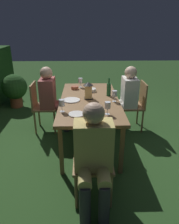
% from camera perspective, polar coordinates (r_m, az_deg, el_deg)
% --- Properties ---
extents(ground_plane, '(16.00, 16.00, 0.00)m').
position_cam_1_polar(ground_plane, '(3.60, 0.00, -7.45)').
color(ground_plane, '#26471E').
extents(dining_table, '(1.85, 0.90, 0.72)m').
position_cam_1_polar(dining_table, '(3.31, 0.00, 2.62)').
color(dining_table, olive).
rests_on(dining_table, ground).
extents(chair_head_near, '(0.40, 0.42, 0.87)m').
position_cam_1_polar(chair_head_near, '(2.35, 0.88, -11.70)').
color(chair_head_near, '#937047').
rests_on(chair_head_near, ground).
extents(person_in_mustard, '(0.48, 0.38, 1.15)m').
position_cam_1_polar(person_in_mustard, '(2.10, 1.14, -11.31)').
color(person_in_mustard, tan).
rests_on(person_in_mustard, ground).
extents(chair_side_left_b, '(0.42, 0.40, 0.87)m').
position_cam_1_polar(chair_side_left_b, '(3.88, 12.34, 2.25)').
color(chair_side_left_b, '#937047').
rests_on(chair_side_left_b, ground).
extents(person_in_cream, '(0.38, 0.47, 1.15)m').
position_cam_1_polar(person_in_cream, '(3.79, 9.65, 4.40)').
color(person_in_cream, white).
rests_on(person_in_cream, ground).
extents(chair_side_right_b, '(0.42, 0.40, 0.87)m').
position_cam_1_polar(chair_side_right_b, '(3.84, -12.85, 1.99)').
color(chair_side_right_b, '#937047').
rests_on(chair_side_right_b, ground).
extents(person_in_rust, '(0.38, 0.47, 1.15)m').
position_cam_1_polar(person_in_rust, '(3.76, -10.12, 4.20)').
color(person_in_rust, '#9E4C47').
rests_on(person_in_rust, ground).
extents(lantern_centerpiece, '(0.15, 0.15, 0.27)m').
position_cam_1_polar(lantern_centerpiece, '(3.27, -0.33, 6.07)').
color(lantern_centerpiece, black).
rests_on(lantern_centerpiece, dining_table).
extents(green_bottle_on_table, '(0.07, 0.07, 0.29)m').
position_cam_1_polar(green_bottle_on_table, '(3.44, 5.20, 6.14)').
color(green_bottle_on_table, '#1E5B2D').
rests_on(green_bottle_on_table, dining_table).
extents(wine_glass_a, '(0.08, 0.08, 0.17)m').
position_cam_1_polar(wine_glass_a, '(3.90, -2.48, 8.35)').
color(wine_glass_a, silver).
rests_on(wine_glass_a, dining_table).
extents(wine_glass_b, '(0.08, 0.08, 0.17)m').
position_cam_1_polar(wine_glass_b, '(2.81, -7.46, 2.32)').
color(wine_glass_b, silver).
rests_on(wine_glass_b, dining_table).
extents(wine_glass_c, '(0.08, 0.08, 0.17)m').
position_cam_1_polar(wine_glass_c, '(2.71, 4.89, 1.68)').
color(wine_glass_c, silver).
rests_on(wine_glass_c, dining_table).
extents(wine_glass_d, '(0.08, 0.08, 0.17)m').
position_cam_1_polar(wine_glass_d, '(3.18, 6.74, 4.82)').
color(wine_glass_d, silver).
rests_on(wine_glass_d, dining_table).
extents(plate_a, '(0.26, 0.26, 0.01)m').
position_cam_1_polar(plate_a, '(3.24, -4.88, 3.21)').
color(plate_a, white).
rests_on(plate_a, dining_table).
extents(plate_b, '(0.21, 0.21, 0.01)m').
position_cam_1_polar(plate_b, '(2.73, -3.52, -0.58)').
color(plate_b, silver).
rests_on(plate_b, dining_table).
extents(bowl_olives, '(0.17, 0.17, 0.05)m').
position_cam_1_polar(bowl_olives, '(2.79, 1.53, 0.42)').
color(bowl_olives, '#9E5138').
rests_on(bowl_olives, dining_table).
extents(bowl_bread, '(0.13, 0.13, 0.05)m').
position_cam_1_polar(bowl_bread, '(3.80, -3.99, 6.57)').
color(bowl_bread, '#9E5138').
rests_on(bowl_bread, dining_table).
extents(bowl_salad, '(0.17, 0.17, 0.05)m').
position_cam_1_polar(bowl_salad, '(3.67, 0.42, 5.99)').
color(bowl_salad, silver).
rests_on(bowl_salad, dining_table).
extents(potted_plant_by_hedge, '(0.57, 0.57, 0.76)m').
position_cam_1_polar(potted_plant_by_hedge, '(5.14, -19.49, 6.04)').
color(potted_plant_by_hedge, brown).
rests_on(potted_plant_by_hedge, ground).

